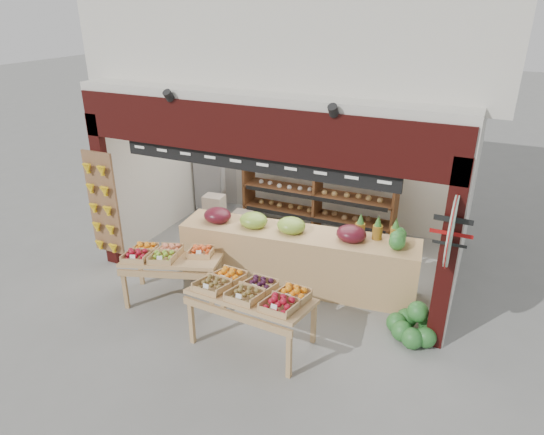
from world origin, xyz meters
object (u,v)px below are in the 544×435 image
at_px(display_table_right, 252,293).
at_px(watermelon_pile, 413,326).
at_px(mid_counter, 296,256).
at_px(refrigerator, 216,168).
at_px(display_table_left, 166,256).
at_px(back_shelving, 318,174).
at_px(cardboard_stack, 225,216).

xyz_separation_m(display_table_right, watermelon_pile, (1.95, 1.01, -0.60)).
bearing_deg(display_table_right, mid_counter, 91.35).
height_order(refrigerator, display_table_right, refrigerator).
bearing_deg(display_table_left, display_table_right, -15.13).
height_order(back_shelving, cardboard_stack, back_shelving).
xyz_separation_m(mid_counter, display_table_right, (0.04, -1.62, 0.27)).
relative_size(display_table_left, display_table_right, 1.00).
bearing_deg(cardboard_stack, mid_counter, -33.26).
bearing_deg(watermelon_pile, display_table_right, -152.61).
height_order(mid_counter, display_table_left, mid_counter).
bearing_deg(refrigerator, mid_counter, -47.18).
distance_m(refrigerator, display_table_right, 4.81).
bearing_deg(cardboard_stack, back_shelving, 21.44).
relative_size(refrigerator, mid_counter, 0.48).
height_order(refrigerator, watermelon_pile, refrigerator).
distance_m(cardboard_stack, display_table_left, 2.64).
xyz_separation_m(refrigerator, watermelon_pile, (4.79, -2.87, -0.73)).
relative_size(cardboard_stack, display_table_right, 0.63).
relative_size(cardboard_stack, mid_counter, 0.27).
xyz_separation_m(cardboard_stack, display_table_right, (2.16, -3.02, 0.53)).
bearing_deg(display_table_left, refrigerator, 108.65).
bearing_deg(back_shelving, watermelon_pile, -48.54).
bearing_deg(display_table_right, cardboard_stack, 125.64).
bearing_deg(refrigerator, display_table_right, -62.14).
xyz_separation_m(back_shelving, mid_counter, (0.39, -2.07, -0.69)).
height_order(mid_counter, watermelon_pile, mid_counter).
bearing_deg(mid_counter, cardboard_stack, 146.74).
relative_size(cardboard_stack, watermelon_pile, 1.44).
height_order(display_table_left, display_table_right, display_table_right).
bearing_deg(watermelon_pile, refrigerator, 149.10).
distance_m(display_table_left, watermelon_pile, 3.72).
relative_size(back_shelving, watermelon_pile, 4.36).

